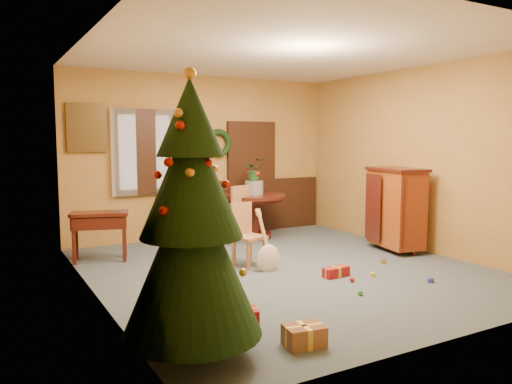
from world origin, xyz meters
TOP-DOWN VIEW (x-y plane):
  - room_envelope at (0.21, 2.70)m, footprint 5.50×5.50m
  - dining_table at (0.68, 2.11)m, footprint 1.15×1.15m
  - urn at (0.68, 2.11)m, footprint 0.33×0.33m
  - centerpiece_plant at (0.68, 2.11)m, footprint 0.36×0.31m
  - chair_near at (-0.36, 0.47)m, footprint 0.46×0.46m
  - chair_far at (0.18, 1.88)m, footprint 0.56×0.56m
  - guitar at (-0.24, 0.05)m, footprint 0.44×0.58m
  - plant_stand at (-0.63, 2.30)m, footprint 0.35×0.35m
  - stand_plant at (-0.63, 2.30)m, footprint 0.29×0.27m
  - christmas_tree at (-2.15, -1.98)m, footprint 1.12×1.12m
  - writing_desk at (-2.10, 1.71)m, footprint 0.89×0.61m
  - sideboard at (2.15, 0.13)m, footprint 0.73×1.11m
  - gift_a at (-1.23, -2.22)m, footprint 0.37×0.29m
  - gift_b at (-1.52, -1.70)m, footprint 0.27×0.27m
  - gift_c at (-1.34, -0.82)m, footprint 0.30×0.29m
  - gift_d at (0.37, -0.64)m, footprint 0.37×0.18m
  - toy_a at (1.23, -1.41)m, footprint 0.09×0.07m
  - toy_b at (0.12, -1.39)m, footprint 0.06×0.06m
  - toy_c at (0.79, -0.86)m, footprint 0.08×0.09m
  - toy_d at (0.39, -0.93)m, footprint 0.06×0.06m
  - toy_e at (1.39, -0.43)m, footprint 0.09×0.08m

SIDE VIEW (x-z plane):
  - toy_a at x=1.23m, z-range 0.00..0.05m
  - toy_c at x=0.79m, z-range 0.00..0.05m
  - toy_e at x=1.39m, z-range 0.00..0.05m
  - toy_b at x=0.12m, z-range 0.00..0.06m
  - toy_d at x=0.39m, z-range 0.00..0.06m
  - gift_d at x=0.37m, z-range 0.00..0.13m
  - gift_c at x=-1.34m, z-range 0.00..0.13m
  - gift_a at x=-1.23m, z-range 0.00..0.18m
  - gift_b at x=-1.52m, z-range 0.00..0.22m
  - guitar at x=-0.24m, z-range 0.01..0.80m
  - chair_near at x=-0.36m, z-range 0.03..0.91m
  - chair_far at x=0.18m, z-range 0.04..1.03m
  - writing_desk at x=-2.10m, z-range 0.18..0.90m
  - dining_table at x=0.68m, z-range 0.16..0.95m
  - plant_stand at x=-0.63m, z-range 0.11..1.00m
  - sideboard at x=2.15m, z-range 0.05..1.37m
  - urn at x=0.68m, z-range 0.79..1.03m
  - christmas_tree at x=-2.15m, z-range -0.06..2.26m
  - stand_plant at x=-0.63m, z-range 0.89..1.32m
  - room_envelope at x=0.21m, z-range -1.63..3.87m
  - centerpiece_plant at x=0.68m, z-range 1.03..1.43m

